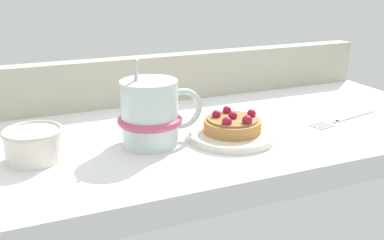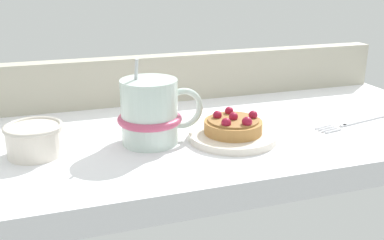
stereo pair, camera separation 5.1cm
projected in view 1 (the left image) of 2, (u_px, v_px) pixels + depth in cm
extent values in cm
cube|color=white|center=(204.00, 139.00, 73.92)|extent=(89.46, 40.00, 3.84)
cube|color=#B2AD99|center=(166.00, 78.00, 87.70)|extent=(87.67, 3.64, 8.99)
cylinder|color=silver|center=(232.00, 135.00, 68.74)|extent=(13.64, 13.64, 1.08)
cylinder|color=silver|center=(232.00, 136.00, 68.83)|extent=(7.50, 7.50, 0.54)
cylinder|color=#B77F42|center=(232.00, 126.00, 68.26)|extent=(8.85, 8.85, 1.88)
cylinder|color=olive|center=(233.00, 119.00, 67.91)|extent=(7.79, 7.79, 0.30)
sphere|color=maroon|center=(233.00, 116.00, 67.75)|extent=(1.39, 1.39, 1.39)
sphere|color=maroon|center=(252.00, 113.00, 68.61)|extent=(1.38, 1.38, 1.38)
sphere|color=maroon|center=(227.00, 110.00, 70.43)|extent=(1.37, 1.37, 1.37)
sphere|color=maroon|center=(214.00, 115.00, 68.12)|extent=(1.38, 1.38, 1.38)
sphere|color=maroon|center=(226.00, 122.00, 65.19)|extent=(1.47, 1.47, 1.47)
sphere|color=maroon|center=(247.00, 120.00, 65.62)|extent=(1.54, 1.54, 1.54)
cylinder|color=silver|center=(150.00, 113.00, 65.11)|extent=(8.39, 8.39, 9.70)
torus|color=#C64C70|center=(150.00, 120.00, 65.46)|extent=(9.60, 9.60, 1.16)
torus|color=silver|center=(182.00, 109.00, 67.01)|extent=(6.38, 0.95, 6.38)
cylinder|color=#B7B7BC|center=(136.00, 78.00, 63.36)|extent=(0.68, 2.11, 5.69)
cube|color=silver|center=(355.00, 115.00, 78.62)|extent=(10.39, 2.84, 0.60)
cube|color=silver|center=(336.00, 121.00, 75.79)|extent=(1.29, 0.80, 0.60)
cube|color=silver|center=(317.00, 123.00, 74.75)|extent=(3.47, 0.96, 0.60)
cube|color=silver|center=(320.00, 124.00, 74.18)|extent=(3.47, 0.96, 0.60)
cube|color=silver|center=(324.00, 125.00, 73.61)|extent=(3.47, 0.96, 0.60)
cube|color=silver|center=(328.00, 126.00, 73.04)|extent=(3.47, 0.96, 0.60)
cylinder|color=silver|center=(34.00, 146.00, 60.43)|extent=(7.64, 7.64, 4.16)
torus|color=beige|center=(32.00, 131.00, 59.76)|extent=(8.09, 8.09, 0.60)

